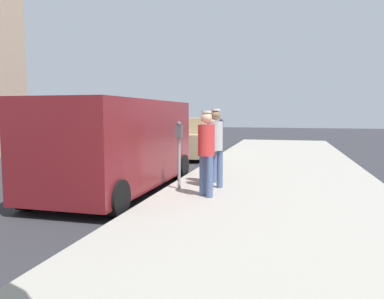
{
  "coord_description": "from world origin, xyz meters",
  "views": [
    {
      "loc": [
        3.69,
        -8.19,
        1.86
      ],
      "look_at": [
        1.65,
        -0.19,
        1.05
      ],
      "focal_mm": 34.96,
      "sensor_mm": 36.0,
      "label": 1
    }
  ],
  "objects": [
    {
      "name": "parking_meter_far",
      "position": [
        1.35,
        5.32,
        1.18
      ],
      "size": [
        0.14,
        0.18,
        1.52
      ],
      "color": "gray",
      "rests_on": "sidewalk_slab"
    },
    {
      "name": "pedestrian_in_gray",
      "position": [
        2.12,
        0.11,
        1.19
      ],
      "size": [
        0.34,
        0.34,
        1.8
      ],
      "color": "#4C608C",
      "rests_on": "sidewalk_slab"
    },
    {
      "name": "sidewalk_slab",
      "position": [
        3.5,
        0.0,
        0.07
      ],
      "size": [
        5.0,
        32.0,
        0.15
      ],
      "primitive_type": "cube",
      "color": "#9E998E",
      "rests_on": "ground"
    },
    {
      "name": "ground_plane",
      "position": [
        0.0,
        0.0,
        0.0
      ],
      "size": [
        80.0,
        80.0,
        0.0
      ],
      "primitive_type": "plane",
      "color": "#2D2D33"
    },
    {
      "name": "pedestrian_in_green",
      "position": [
        1.9,
        0.68,
        1.07
      ],
      "size": [
        0.34,
        0.34,
        1.62
      ],
      "color": "#4C608C",
      "rests_on": "sidewalk_slab"
    },
    {
      "name": "parking_meter_near",
      "position": [
        1.35,
        -0.19,
        1.18
      ],
      "size": [
        0.14,
        0.18,
        1.52
      ],
      "color": "gray",
      "rests_on": "sidewalk_slab"
    },
    {
      "name": "parked_sedan_ahead",
      "position": [
        -0.25,
        7.06,
        0.75
      ],
      "size": [
        2.04,
        4.45,
        1.65
      ],
      "color": "tan",
      "rests_on": "ground"
    },
    {
      "name": "parked_van",
      "position": [
        -0.15,
        -0.1,
        1.15
      ],
      "size": [
        2.16,
        5.22,
        2.15
      ],
      "color": "maroon",
      "rests_on": "ground"
    },
    {
      "name": "pedestrian_in_red",
      "position": [
        2.1,
        -0.8,
        1.16
      ],
      "size": [
        0.34,
        0.34,
        1.75
      ],
      "color": "#4C608C",
      "rests_on": "sidewalk_slab"
    }
  ]
}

